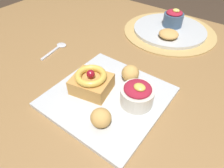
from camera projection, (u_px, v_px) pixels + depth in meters
dining_table at (118, 86)px, 0.72m from camera, size 1.56×1.08×0.73m
woven_placemat at (169, 31)px, 0.85m from camera, size 0.38×0.38×0.00m
front_plate at (108, 97)px, 0.57m from camera, size 0.30×0.30×0.01m
cake_slice at (91, 82)px, 0.56m from camera, size 0.12×0.11×0.07m
berry_ramekin at (137, 94)px, 0.52m from camera, size 0.09×0.09×0.07m
fritter_front at (101, 118)px, 0.47m from camera, size 0.05×0.05×0.05m
fritter_middle at (130, 73)px, 0.59m from camera, size 0.05×0.05×0.05m
back_plate at (170, 30)px, 0.85m from camera, size 0.30×0.30×0.01m
back_ramekin at (173, 18)px, 0.84m from camera, size 0.08×0.08×0.07m
back_pastry at (169, 34)px, 0.78m from camera, size 0.08×0.08×0.03m
spoon at (57, 48)px, 0.76m from camera, size 0.04×0.13×0.00m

